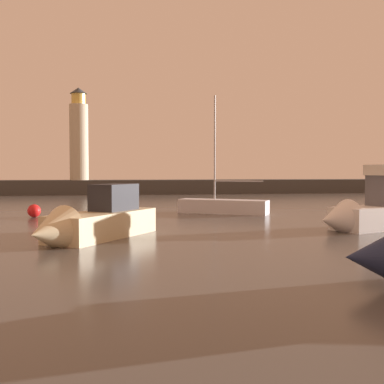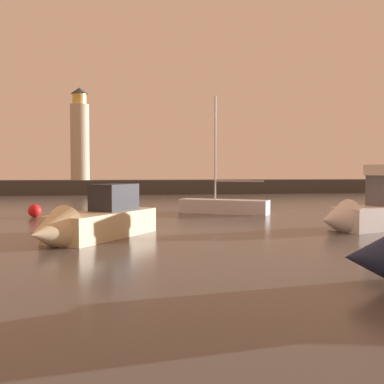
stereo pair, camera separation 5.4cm
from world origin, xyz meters
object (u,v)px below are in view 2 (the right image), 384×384
Objects in this scene: motorboat_0 at (371,210)px; motorboat_4 at (91,222)px; mooring_buoy at (35,211)px; lighthouse at (80,136)px; sailboat_moored at (224,206)px.

motorboat_0 is 14.11m from motorboat_4.
lighthouse is at bearing 89.24° from mooring_buoy.
lighthouse is at bearing 112.62° from sailboat_moored.
motorboat_4 is 8.67× the size of mooring_buoy.
motorboat_0 is at bearing -26.73° from mooring_buoy.
mooring_buoy is (-0.41, -30.40, -6.97)m from lighthouse.
lighthouse is 31.19m from mooring_buoy.
mooring_buoy is (-12.71, -0.86, -0.12)m from sailboat_moored.
motorboat_0 is at bearing 6.10° from motorboat_4.
lighthouse is at bearing 114.27° from motorboat_0.
sailboat_moored is (-5.55, 10.05, -0.47)m from motorboat_0.
mooring_buoy is at bearing -90.76° from lighthouse.
sailboat_moored reaches higher than mooring_buoy.
lighthouse reaches higher than motorboat_0.
motorboat_4 is at bearing -126.29° from sailboat_moored.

